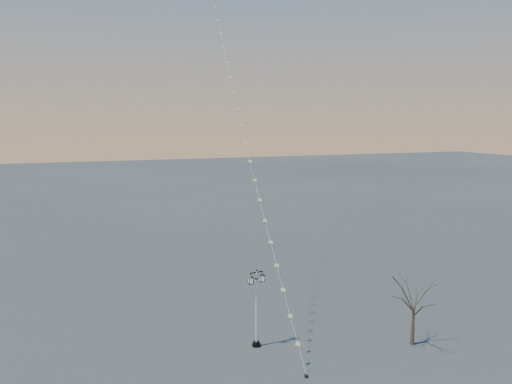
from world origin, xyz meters
name	(u,v)px	position (x,y,z in m)	size (l,w,h in m)	color
ground	(295,367)	(0.00, 0.00, 0.00)	(300.00, 300.00, 0.00)	#454745
street_lamp	(256,304)	(-0.98, 3.18, 2.59)	(1.17, 0.56, 4.68)	black
bare_tree	(414,297)	(7.75, 0.07, 2.91)	(2.53, 2.53, 4.20)	#453A2C
kite_train	(228,47)	(2.10, 17.58, 19.16)	(4.62, 38.18, 38.56)	black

